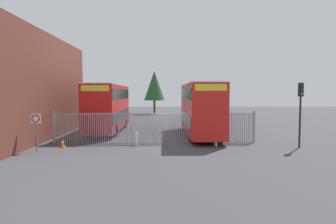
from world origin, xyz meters
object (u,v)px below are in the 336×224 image
object	(u,v)px
traffic_cone_by_gate	(63,143)
bollard_center_front	(216,139)
bollard_near_left	(136,139)
speed_limit_sign_post	(36,123)
double_decker_bus_near_gate	(200,107)
traffic_light_kerbside	(301,103)
double_decker_bus_behind_fence_left	(109,106)

from	to	relation	value
traffic_cone_by_gate	bollard_center_front	bearing A→B (deg)	1.67
bollard_near_left	speed_limit_sign_post	bearing A→B (deg)	-162.92
double_decker_bus_near_gate	traffic_light_kerbside	bearing A→B (deg)	-43.96
double_decker_bus_near_gate	bollard_center_front	bearing A→B (deg)	-84.94
traffic_light_kerbside	traffic_cone_by_gate	bearing A→B (deg)	178.68
double_decker_bus_near_gate	bollard_near_left	bearing A→B (deg)	-136.84
bollard_center_front	traffic_light_kerbside	bearing A→B (deg)	-6.95
double_decker_bus_near_gate	speed_limit_sign_post	bearing A→B (deg)	-149.34
double_decker_bus_near_gate	double_decker_bus_behind_fence_left	world-z (taller)	same
bollard_center_front	speed_limit_sign_post	size ratio (longest dim) A/B	0.40
speed_limit_sign_post	bollard_near_left	bearing A→B (deg)	17.08
double_decker_bus_near_gate	traffic_cone_by_gate	size ratio (longest dim) A/B	18.32
double_decker_bus_behind_fence_left	traffic_light_kerbside	distance (m)	16.53
bollard_center_front	traffic_cone_by_gate	world-z (taller)	bollard_center_front
double_decker_bus_near_gate	bollard_near_left	world-z (taller)	double_decker_bus_near_gate
double_decker_bus_behind_fence_left	traffic_cone_by_gate	size ratio (longest dim) A/B	18.32
bollard_near_left	traffic_light_kerbside	bearing A→B (deg)	-5.15
double_decker_bus_behind_fence_left	double_decker_bus_near_gate	bearing A→B (deg)	-18.92
double_decker_bus_behind_fence_left	bollard_center_front	size ratio (longest dim) A/B	11.38
traffic_light_kerbside	bollard_center_front	bearing A→B (deg)	173.05
double_decker_bus_near_gate	speed_limit_sign_post	world-z (taller)	double_decker_bus_near_gate
double_decker_bus_behind_fence_left	bollard_center_front	world-z (taller)	double_decker_bus_behind_fence_left
bollard_center_front	traffic_cone_by_gate	bearing A→B (deg)	-178.33
bollard_near_left	traffic_cone_by_gate	size ratio (longest dim) A/B	1.61
double_decker_bus_near_gate	bollard_near_left	distance (m)	7.12
double_decker_bus_near_gate	speed_limit_sign_post	xyz separation A→B (m)	(-11.04, -6.54, -0.65)
bollard_near_left	speed_limit_sign_post	size ratio (longest dim) A/B	0.40
double_decker_bus_behind_fence_left	bollard_center_front	xyz separation A→B (m)	(8.73, -7.85, -1.95)
double_decker_bus_near_gate	traffic_light_kerbside	xyz separation A→B (m)	(5.88, -5.67, 0.56)
bollard_center_front	speed_limit_sign_post	world-z (taller)	speed_limit_sign_post
speed_limit_sign_post	double_decker_bus_near_gate	bearing A→B (deg)	30.66
double_decker_bus_behind_fence_left	traffic_cone_by_gate	bearing A→B (deg)	-100.92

